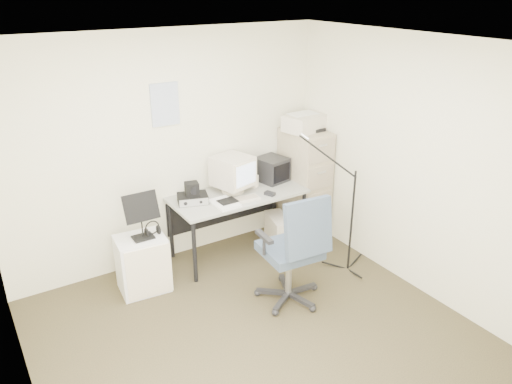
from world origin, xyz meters
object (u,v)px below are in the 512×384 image
filing_cabinet (304,183)px  office_chair (290,248)px  desk (238,223)px  side_cart (142,264)px

filing_cabinet → office_chair: 1.50m
desk → side_cart: bearing=-173.4°
desk → office_chair: office_chair is taller
office_chair → desk: bearing=91.5°
office_chair → side_cart: size_ratio=1.95×
filing_cabinet → office_chair: filing_cabinet is taller
filing_cabinet → desk: (-0.95, -0.03, -0.29)m
side_cart → filing_cabinet: bearing=9.6°
filing_cabinet → desk: filing_cabinet is taller
filing_cabinet → side_cart: filing_cabinet is taller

